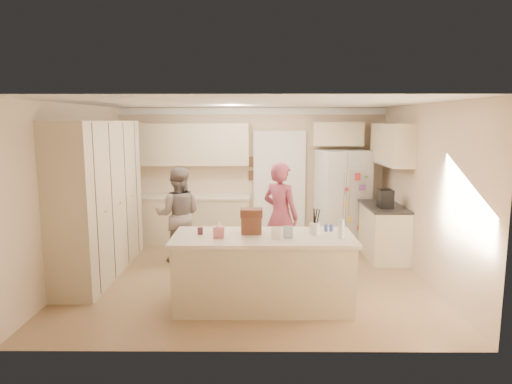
{
  "coord_description": "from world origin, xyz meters",
  "views": [
    {
      "loc": [
        0.14,
        -6.68,
        2.35
      ],
      "look_at": [
        0.1,
        0.35,
        1.25
      ],
      "focal_mm": 32.0,
      "sensor_mm": 36.0,
      "label": 1
    }
  ],
  "objects_px": {
    "coffee_maker": "(385,199)",
    "island_base": "(263,272)",
    "tissue_box": "(219,232)",
    "teen_girl": "(280,216)",
    "teen_boy": "(178,215)",
    "utensil_crock": "(315,229)",
    "dollhouse_body": "(251,225)",
    "refrigerator": "(342,197)"
  },
  "relations": [
    {
      "from": "island_base",
      "to": "tissue_box",
      "type": "bearing_deg",
      "value": -169.7
    },
    {
      "from": "tissue_box",
      "to": "teen_girl",
      "type": "xyz_separation_m",
      "value": [
        0.84,
        1.61,
        -0.14
      ]
    },
    {
      "from": "teen_boy",
      "to": "island_base",
      "type": "bearing_deg",
      "value": 123.89
    },
    {
      "from": "island_base",
      "to": "refrigerator",
      "type": "bearing_deg",
      "value": 63.01
    },
    {
      "from": "coffee_maker",
      "to": "dollhouse_body",
      "type": "height_order",
      "value": "coffee_maker"
    },
    {
      "from": "utensil_crock",
      "to": "teen_girl",
      "type": "xyz_separation_m",
      "value": [
        -0.36,
        1.46,
        -0.14
      ]
    },
    {
      "from": "tissue_box",
      "to": "utensil_crock",
      "type": "bearing_deg",
      "value": 7.13
    },
    {
      "from": "utensil_crock",
      "to": "tissue_box",
      "type": "height_order",
      "value": "utensil_crock"
    },
    {
      "from": "utensil_crock",
      "to": "dollhouse_body",
      "type": "relative_size",
      "value": 0.58
    },
    {
      "from": "dollhouse_body",
      "to": "teen_girl",
      "type": "relative_size",
      "value": 0.15
    },
    {
      "from": "utensil_crock",
      "to": "island_base",
      "type": "bearing_deg",
      "value": -175.6
    },
    {
      "from": "utensil_crock",
      "to": "dollhouse_body",
      "type": "height_order",
      "value": "dollhouse_body"
    },
    {
      "from": "dollhouse_body",
      "to": "teen_boy",
      "type": "bearing_deg",
      "value": 125.44
    },
    {
      "from": "utensil_crock",
      "to": "tissue_box",
      "type": "distance_m",
      "value": 1.21
    },
    {
      "from": "island_base",
      "to": "teen_girl",
      "type": "xyz_separation_m",
      "value": [
        0.29,
        1.51,
        0.42
      ]
    },
    {
      "from": "refrigerator",
      "to": "teen_girl",
      "type": "relative_size",
      "value": 1.05
    },
    {
      "from": "tissue_box",
      "to": "teen_boy",
      "type": "height_order",
      "value": "teen_boy"
    },
    {
      "from": "island_base",
      "to": "teen_girl",
      "type": "height_order",
      "value": "teen_girl"
    },
    {
      "from": "utensil_crock",
      "to": "tissue_box",
      "type": "xyz_separation_m",
      "value": [
        -1.2,
        -0.15,
        -0.0
      ]
    },
    {
      "from": "utensil_crock",
      "to": "coffee_maker",
      "type": "bearing_deg",
      "value": 52.88
    },
    {
      "from": "dollhouse_body",
      "to": "teen_girl",
      "type": "bearing_deg",
      "value": 72.83
    },
    {
      "from": "utensil_crock",
      "to": "teen_boy",
      "type": "xyz_separation_m",
      "value": [
        -2.05,
        1.81,
        -0.2
      ]
    },
    {
      "from": "island_base",
      "to": "dollhouse_body",
      "type": "bearing_deg",
      "value": 146.31
    },
    {
      "from": "tissue_box",
      "to": "teen_boy",
      "type": "bearing_deg",
      "value": 113.48
    },
    {
      "from": "coffee_maker",
      "to": "refrigerator",
      "type": "bearing_deg",
      "value": 113.75
    },
    {
      "from": "coffee_maker",
      "to": "tissue_box",
      "type": "distance_m",
      "value": 3.28
    },
    {
      "from": "dollhouse_body",
      "to": "teen_girl",
      "type": "height_order",
      "value": "teen_girl"
    },
    {
      "from": "refrigerator",
      "to": "utensil_crock",
      "type": "xyz_separation_m",
      "value": [
        -0.9,
        -2.99,
        0.1
      ]
    },
    {
      "from": "coffee_maker",
      "to": "island_base",
      "type": "height_order",
      "value": "coffee_maker"
    },
    {
      "from": "coffee_maker",
      "to": "island_base",
      "type": "relative_size",
      "value": 0.14
    },
    {
      "from": "utensil_crock",
      "to": "tissue_box",
      "type": "relative_size",
      "value": 1.07
    },
    {
      "from": "refrigerator",
      "to": "teen_boy",
      "type": "relative_size",
      "value": 1.13
    },
    {
      "from": "teen_girl",
      "to": "teen_boy",
      "type": "bearing_deg",
      "value": 24.69
    },
    {
      "from": "teen_girl",
      "to": "refrigerator",
      "type": "bearing_deg",
      "value": -93.39
    },
    {
      "from": "refrigerator",
      "to": "teen_girl",
      "type": "xyz_separation_m",
      "value": [
        -1.26,
        -1.53,
        -0.04
      ]
    },
    {
      "from": "tissue_box",
      "to": "teen_boy",
      "type": "xyz_separation_m",
      "value": [
        -0.85,
        1.96,
        -0.2
      ]
    },
    {
      "from": "coffee_maker",
      "to": "utensil_crock",
      "type": "xyz_separation_m",
      "value": [
        -1.4,
        -1.85,
        -0.07
      ]
    },
    {
      "from": "tissue_box",
      "to": "island_base",
      "type": "bearing_deg",
      "value": 10.3
    },
    {
      "from": "tissue_box",
      "to": "dollhouse_body",
      "type": "distance_m",
      "value": 0.45
    },
    {
      "from": "island_base",
      "to": "dollhouse_body",
      "type": "xyz_separation_m",
      "value": [
        -0.15,
        0.1,
        0.6
      ]
    },
    {
      "from": "utensil_crock",
      "to": "teen_girl",
      "type": "height_order",
      "value": "teen_girl"
    },
    {
      "from": "tissue_box",
      "to": "dollhouse_body",
      "type": "relative_size",
      "value": 0.54
    }
  ]
}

